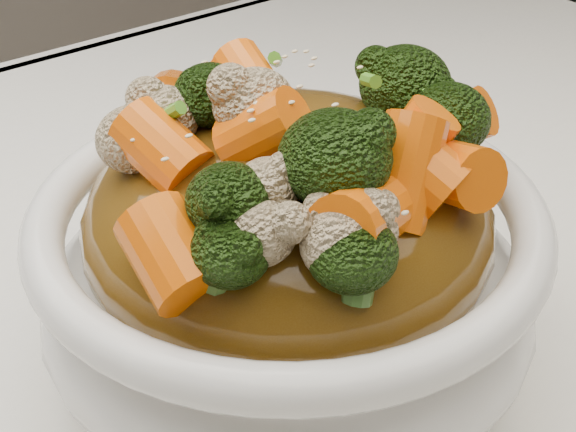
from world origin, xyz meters
TOP-DOWN VIEW (x-y plane):
  - tablecloth at (0.00, 0.00)m, footprint 1.20×0.80m
  - bowl at (0.02, -0.04)m, footprint 0.27×0.27m
  - sauce_base at (0.02, -0.04)m, footprint 0.22×0.22m
  - carrots at (0.02, -0.04)m, footprint 0.22×0.22m
  - broccoli at (0.02, -0.04)m, footprint 0.22×0.22m
  - cauliflower at (0.02, -0.04)m, footprint 0.22×0.22m
  - scallions at (0.02, -0.04)m, footprint 0.16×0.16m
  - sesame_seeds at (0.02, -0.04)m, footprint 0.20×0.20m

SIDE VIEW (x-z plane):
  - tablecloth at x=0.00m, z-range 0.71..0.75m
  - bowl at x=0.02m, z-range 0.75..0.84m
  - sauce_base at x=0.02m, z-range 0.78..0.88m
  - cauliflower at x=0.02m, z-range 0.87..0.91m
  - broccoli at x=0.02m, z-range 0.87..0.92m
  - carrots at x=0.02m, z-range 0.87..0.92m
  - scallions at x=0.02m, z-range 0.89..0.91m
  - sesame_seeds at x=0.02m, z-range 0.89..0.90m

